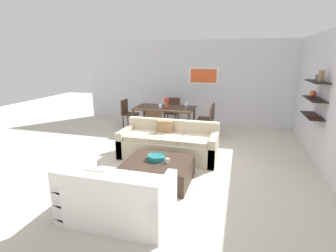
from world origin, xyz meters
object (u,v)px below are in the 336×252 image
wine_glass_foot (160,106)px  wine_glass_right_far (187,103)px  dining_table (165,110)px  dining_chair_foot (155,123)px  sofa_beige (169,144)px  dining_chair_right_near (207,120)px  dining_chair_right_far (209,117)px  loveseat_white (117,198)px  wine_glass_left_far (145,102)px  dining_chair_head (172,110)px  wine_glass_right_near (186,105)px  coffee_table (158,171)px  candle_jar (167,161)px  apple_on_coffee_table (149,156)px  centerpiece_vase (167,101)px  decorative_bowl (156,157)px  dining_chair_left_far (128,112)px

wine_glass_foot → wine_glass_right_far: bearing=39.4°
wine_glass_foot → dining_table: bearing=90.0°
dining_chair_foot → sofa_beige: bearing=-56.2°
dining_chair_foot → dining_chair_right_near: same height
dining_chair_right_far → wine_glass_right_far: (-0.62, -0.10, 0.38)m
loveseat_white → dining_table: loveseat_white is taller
wine_glass_right_far → wine_glass_foot: size_ratio=1.20×
loveseat_white → wine_glass_foot: bearing=98.5°
dining_chair_right_near → wine_glass_left_far: (-1.93, 0.33, 0.36)m
dining_chair_head → wine_glass_right_near: wine_glass_right_near is taller
wine_glass_right_near → coffee_table: bearing=-87.6°
candle_jar → apple_on_coffee_table: size_ratio=0.96×
dining_table → centerpiece_vase: bearing=47.9°
decorative_bowl → dining_table: size_ratio=0.19×
wine_glass_right_far → centerpiece_vase: 0.61m
wine_glass_right_far → wine_glass_right_near: wine_glass_right_far is taller
loveseat_white → dining_chair_foot: 3.40m
apple_on_coffee_table → dining_chair_right_near: dining_chair_right_near is taller
apple_on_coffee_table → wine_glass_foot: 2.64m
decorative_bowl → dining_chair_right_far: bearing=80.2°
dining_chair_left_far → wine_glass_foot: 1.47m
decorative_bowl → dining_chair_right_far: size_ratio=0.37×
dining_chair_head → wine_glass_right_far: (0.65, -0.77, 0.38)m
dining_chair_head → wine_glass_right_near: 1.25m
dining_chair_head → centerpiece_vase: 0.93m
loveseat_white → coffee_table: (0.21, 1.20, -0.10)m
sofa_beige → dining_chair_foot: dining_chair_foot is taller
dining_chair_head → dining_chair_foot: same height
apple_on_coffee_table → dining_table: bearing=101.2°
dining_chair_left_far → wine_glass_right_near: size_ratio=5.26×
centerpiece_vase → wine_glass_right_far: bearing=6.2°
sofa_beige → loveseat_white: same height
apple_on_coffee_table → dining_table: size_ratio=0.05×
dining_chair_left_far → dining_chair_right_near: (2.55, -0.43, 0.00)m
dining_chair_head → centerpiece_vase: (0.05, -0.83, 0.41)m
dining_chair_right_near → sofa_beige: bearing=-111.0°
apple_on_coffee_table → wine_glass_left_far: (-1.24, 3.07, 0.44)m
loveseat_white → dining_chair_head: dining_chair_head is taller
wine_glass_foot → centerpiece_vase: centerpiece_vase is taller
coffee_table → dining_table: (-0.77, 3.02, 0.49)m
loveseat_white → dining_chair_right_far: (0.71, 4.44, 0.21)m
decorative_bowl → coffee_table: bearing=-45.7°
dining_table → wine_glass_right_near: (0.65, -0.12, 0.19)m
wine_glass_right_near → wine_glass_left_far: wine_glass_right_near is taller
dining_chair_right_far → wine_glass_right_far: wine_glass_right_far is taller
sofa_beige → wine_glass_right_far: size_ratio=11.08×
coffee_table → candle_jar: size_ratio=14.49×
dining_chair_head → wine_glass_foot: (-0.00, -1.30, 0.36)m
coffee_table → candle_jar: 0.30m
coffee_table → dining_chair_left_far: (-2.05, 3.24, 0.31)m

